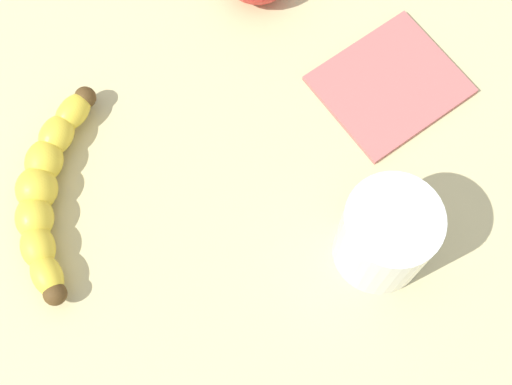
% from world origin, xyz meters
% --- Properties ---
extents(wooden_tabletop, '(1.20, 1.20, 0.03)m').
position_xyz_m(wooden_tabletop, '(0.00, 0.00, 0.01)').
color(wooden_tabletop, '#CCBF86').
rests_on(wooden_tabletop, ground).
extents(banana, '(0.14, 0.16, 0.04)m').
position_xyz_m(banana, '(-0.10, 0.12, 0.05)').
color(banana, yellow).
rests_on(banana, wooden_tabletop).
extents(smoothie_glass, '(0.08, 0.08, 0.09)m').
position_xyz_m(smoothie_glass, '(0.10, -0.09, 0.07)').
color(smoothie_glass, silver).
rests_on(smoothie_glass, wooden_tabletop).
extents(folded_napkin, '(0.13, 0.11, 0.01)m').
position_xyz_m(folded_napkin, '(0.22, 0.02, 0.03)').
color(folded_napkin, '#BC6660').
rests_on(folded_napkin, wooden_tabletop).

